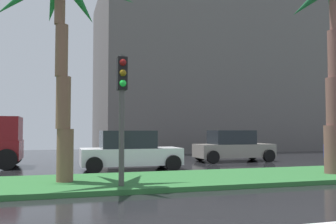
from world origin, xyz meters
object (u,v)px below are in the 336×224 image
traffic_signal_median_right (122,95)px  car_in_traffic_third (233,146)px  palm_tree_centre (334,18)px  palm_tree_centre_left (61,2)px  car_in_traffic_second (130,151)px

traffic_signal_median_right → car_in_traffic_third: traffic_signal_median_right is taller
palm_tree_centre → palm_tree_centre_left: bearing=176.4°
car_in_traffic_second → car_in_traffic_third: size_ratio=1.00×
palm_tree_centre_left → car_in_traffic_third: size_ratio=1.65×
palm_tree_centre → car_in_traffic_third: bearing=93.8°
palm_tree_centre_left → car_in_traffic_second: (2.98, 4.04, -4.92)m
palm_tree_centre → traffic_signal_median_right: 8.67m
palm_tree_centre_left → car_in_traffic_second: bearing=53.6°
palm_tree_centre_left → traffic_signal_median_right: 3.69m
palm_tree_centre_left → palm_tree_centre: bearing=-3.6°
traffic_signal_median_right → palm_tree_centre_left: bearing=143.9°
traffic_signal_median_right → car_in_traffic_second: (1.24, 5.32, -1.93)m
palm_tree_centre → car_in_traffic_third: (-0.49, 7.37, -5.10)m
car_in_traffic_third → traffic_signal_median_right: bearing=-133.2°
palm_tree_centre → car_in_traffic_third: size_ratio=1.77×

